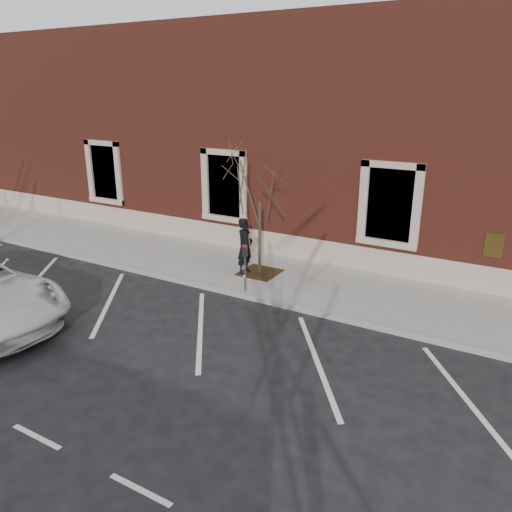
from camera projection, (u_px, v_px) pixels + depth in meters
The scene contains 9 objects.
ground at pixel (246, 298), 14.41m from camera, with size 120.00×120.00×0.00m, color #28282B.
sidewalk_near at pixel (274, 276), 15.82m from camera, with size 40.00×3.50×0.15m, color #B6B1AA.
curb_near at pixel (245, 296), 14.35m from camera, with size 40.00×0.12×0.15m, color #9E9E99.
parking_stripes at pixel (200, 328), 12.61m from camera, with size 28.00×4.40×0.01m, color silver, non-canonical shape.
building_civic at pixel (348, 135), 19.46m from camera, with size 40.00×8.62×8.00m.
man at pixel (245, 246), 15.59m from camera, with size 0.66×0.43×1.80m, color black.
parking_meter at pixel (245, 259), 14.19m from camera, with size 0.13×0.10×1.40m.
tree_grate at pixel (260, 272), 15.91m from camera, with size 1.18×1.18×0.03m, color #392612.
sapling at pixel (260, 182), 14.97m from camera, with size 2.51×2.51×4.19m.
Camera 1 is at (6.93, -11.30, 5.79)m, focal length 35.00 mm.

